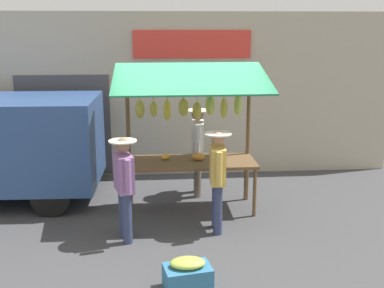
# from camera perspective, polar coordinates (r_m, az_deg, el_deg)

# --- Properties ---
(ground_plane) EXTENTS (40.00, 40.00, 0.00)m
(ground_plane) POSITION_cam_1_polar(r_m,az_deg,el_deg) (8.39, -0.17, -7.81)
(ground_plane) COLOR #424244
(street_backdrop) EXTENTS (9.00, 0.30, 3.40)m
(street_backdrop) POSITION_cam_1_polar(r_m,az_deg,el_deg) (10.08, -1.43, 5.90)
(street_backdrop) COLOR #B2A893
(street_backdrop) RESTS_ON ground
(market_stall) EXTENTS (2.50, 1.46, 2.50)m
(market_stall) POSITION_cam_1_polar(r_m,az_deg,el_deg) (8.01, -0.19, 2.86)
(market_stall) COLOR brown
(market_stall) RESTS_ON ground
(vendor_with_sunhat) EXTENTS (0.43, 0.70, 1.66)m
(vendor_with_sunhat) POSITION_cam_1_polar(r_m,az_deg,el_deg) (8.81, 0.68, -0.01)
(vendor_with_sunhat) COLOR #726656
(vendor_with_sunhat) RESTS_ON ground
(shopper_in_grey_tee) EXTENTS (0.41, 0.69, 1.59)m
(shopper_in_grey_tee) POSITION_cam_1_polar(r_m,az_deg,el_deg) (7.25, 3.07, -3.52)
(shopper_in_grey_tee) COLOR navy
(shopper_in_grey_tee) RESTS_ON ground
(shopper_with_ponytail) EXTENTS (0.40, 0.66, 1.56)m
(shopper_with_ponytail) POSITION_cam_1_polar(r_m,az_deg,el_deg) (7.01, -8.15, -4.46)
(shopper_with_ponytail) COLOR navy
(shopper_with_ponytail) RESTS_ON ground
(produce_crate_near) EXTENTS (0.62, 0.47, 0.40)m
(produce_crate_near) POSITION_cam_1_polar(r_m,az_deg,el_deg) (5.98, -0.53, -15.39)
(produce_crate_near) COLOR teal
(produce_crate_near) RESTS_ON ground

